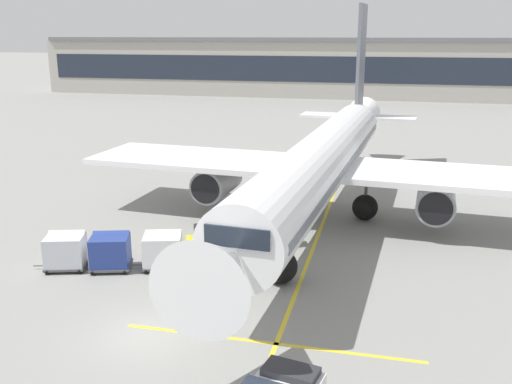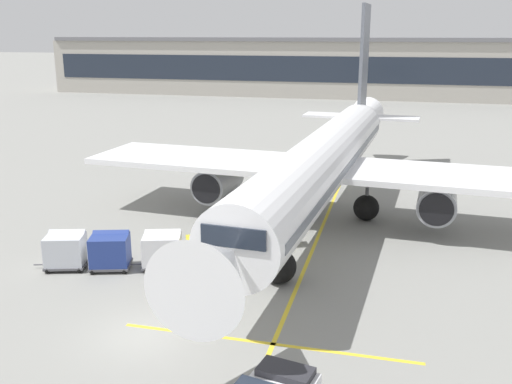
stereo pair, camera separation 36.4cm
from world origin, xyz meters
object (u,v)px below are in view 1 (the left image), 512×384
object	(u,v)px
parked_airplane	(323,161)
ground_crew_by_loader	(215,232)
safety_cone_engine_keepout	(219,209)
baggage_cart_lead	(163,250)
belt_loader	(222,235)
baggage_cart_third	(66,250)
baggage_cart_second	(110,251)
ground_crew_by_carts	(211,237)

from	to	relation	value
parked_airplane	ground_crew_by_loader	xyz separation A→B (m)	(-5.17, -6.57, -2.88)
safety_cone_engine_keepout	baggage_cart_lead	bearing A→B (deg)	-91.24
belt_loader	baggage_cart_third	world-z (taller)	belt_loader
ground_crew_by_loader	baggage_cart_third	bearing A→B (deg)	-146.13
parked_airplane	ground_crew_by_loader	world-z (taller)	parked_airplane
belt_loader	ground_crew_by_loader	bearing A→B (deg)	177.00
parked_airplane	baggage_cart_second	world-z (taller)	parked_airplane
parked_airplane	ground_crew_by_loader	bearing A→B (deg)	-128.20
parked_airplane	baggage_cart_lead	world-z (taller)	parked_airplane
baggage_cart_third	baggage_cart_lead	bearing A→B (deg)	14.51
belt_loader	safety_cone_engine_keepout	world-z (taller)	belt_loader
belt_loader	baggage_cart_lead	distance (m)	3.87
ground_crew_by_carts	safety_cone_engine_keepout	distance (m)	7.11
parked_airplane	ground_crew_by_loader	distance (m)	8.84
belt_loader	safety_cone_engine_keepout	bearing A→B (deg)	108.32
belt_loader	baggage_cart_second	bearing A→B (deg)	-140.33
belt_loader	ground_crew_by_carts	world-z (taller)	belt_loader
parked_airplane	safety_cone_engine_keepout	world-z (taller)	parked_airplane
belt_loader	baggage_cart_third	xyz separation A→B (m)	(-7.03, -4.41, 0.17)
baggage_cart_second	baggage_cart_third	world-z (taller)	same
safety_cone_engine_keepout	ground_crew_by_loader	bearing A→B (deg)	-75.27
baggage_cart_lead	ground_crew_by_carts	bearing A→B (deg)	52.45
ground_crew_by_carts	parked_airplane	bearing A→B (deg)	55.16
ground_crew_by_loader	safety_cone_engine_keepout	xyz separation A→B (m)	(-1.60, 6.08, -0.63)
baggage_cart_second	safety_cone_engine_keepout	bearing A→B (deg)	74.73
baggage_cart_third	ground_crew_by_loader	xyz separation A→B (m)	(6.61, 4.44, -0.00)
baggage_cart_third	safety_cone_engine_keepout	world-z (taller)	baggage_cart_third
ground_crew_by_loader	ground_crew_by_carts	bearing A→B (deg)	-87.60
baggage_cart_lead	safety_cone_engine_keepout	size ratio (longest dim) A/B	3.74
ground_crew_by_loader	safety_cone_engine_keepout	size ratio (longest dim) A/B	2.31
baggage_cart_lead	safety_cone_engine_keepout	xyz separation A→B (m)	(0.20, 9.27, -0.63)
baggage_cart_third	ground_crew_by_carts	size ratio (longest dim) A/B	1.62
belt_loader	baggage_cart_lead	bearing A→B (deg)	-125.04
ground_crew_by_carts	baggage_cart_second	bearing A→B (deg)	-144.11
baggage_cart_third	ground_crew_by_carts	xyz separation A→B (m)	(6.64, 3.63, -0.00)
baggage_cart_second	safety_cone_engine_keepout	world-z (taller)	baggage_cart_second
ground_crew_by_carts	safety_cone_engine_keepout	world-z (taller)	ground_crew_by_carts
baggage_cart_second	ground_crew_by_loader	xyz separation A→B (m)	(4.34, 3.98, -0.00)
baggage_cart_lead	baggage_cart_third	distance (m)	4.97
parked_airplane	baggage_cart_third	bearing A→B (deg)	-136.94
baggage_cart_third	ground_crew_by_loader	bearing A→B (deg)	33.87
baggage_cart_lead	ground_crew_by_carts	size ratio (longest dim) A/B	1.62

